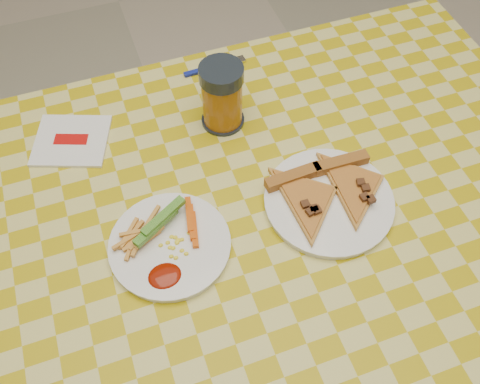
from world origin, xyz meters
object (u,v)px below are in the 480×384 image
Objects in this scene: plate_right at (329,202)px; table at (250,236)px; plate_left at (170,246)px; drink_glass at (222,96)px.

table is at bearing 170.17° from plate_right.
plate_left reaches higher than table.
table is at bearing -96.06° from drink_glass.
drink_glass reaches higher than table.
plate_right is at bearing -1.57° from plate_left.
table is 9.22× the size of drink_glass.
drink_glass is (0.02, 0.23, 0.14)m from table.
plate_left is (-0.15, -0.02, 0.08)m from table.
drink_glass is (-0.11, 0.25, 0.06)m from plate_right.
plate_left and plate_right have the same top height.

